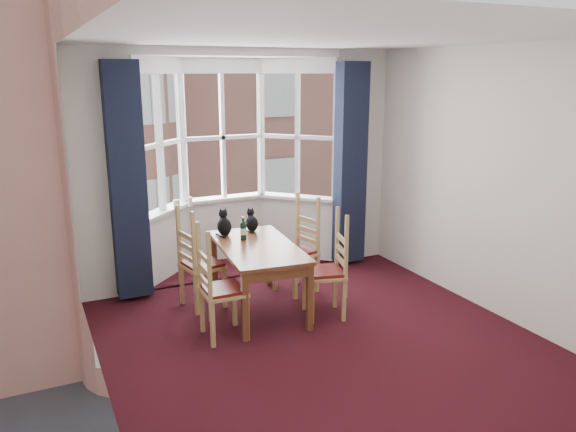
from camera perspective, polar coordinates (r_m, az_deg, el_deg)
floor at (r=5.40m, az=4.55°, el=-13.48°), size 4.50×4.50×0.00m
ceiling at (r=4.78m, az=5.25°, el=17.70°), size 4.50×4.50×0.00m
wall_left at (r=4.29m, az=-18.94°, el=-1.57°), size 0.00×4.50×4.50m
wall_right at (r=6.14m, az=21.27°, el=2.91°), size 0.00×4.50×4.50m
wall_near at (r=3.25m, az=25.34°, el=-7.28°), size 4.00×0.00×4.00m
wall_back_pier_left at (r=6.51m, az=-18.29°, el=3.78°), size 0.70×0.12×2.80m
wall_back_pier_right at (r=7.63m, az=7.14°, el=5.89°), size 0.70×0.12×2.80m
bay_window at (r=7.37m, az=-5.97°, el=5.61°), size 2.76×0.94×2.80m
curtain_left at (r=6.37m, az=-15.99°, el=3.28°), size 0.38×0.22×2.60m
curtain_right at (r=7.37m, az=6.36°, el=5.21°), size 0.38×0.22×2.60m
dining_table at (r=6.01m, az=-3.09°, el=-3.77°), size 0.90×1.50×0.74m
chair_left_near at (r=5.47m, az=-7.51°, el=-7.71°), size 0.41×0.43×0.92m
chair_left_far at (r=6.18m, az=-9.45°, el=-5.13°), size 0.47×0.49×0.92m
chair_right_near at (r=5.95m, az=4.56°, el=-5.77°), size 0.50×0.51×0.92m
chair_right_far at (r=6.62m, az=1.42°, el=-3.60°), size 0.49×0.51×0.92m
cat_left at (r=6.35m, az=-6.50°, el=-0.91°), size 0.19×0.24×0.30m
cat_right at (r=6.49m, az=-3.71°, el=-0.62°), size 0.17×0.21×0.27m
wine_bottle at (r=6.14m, az=-4.56°, el=-1.41°), size 0.07×0.07×0.26m
candle_tall at (r=7.10m, az=-11.35°, el=1.16°), size 0.06×0.06×0.11m
candle_short at (r=7.13m, az=-11.15°, el=1.22°), size 0.06×0.06×0.11m
candle_extra at (r=7.19m, az=-9.91°, el=1.44°), size 0.05×0.05×0.12m
street at (r=37.43m, az=-20.98°, el=0.36°), size 80.00×80.00×0.00m
tenement_building at (r=18.31m, az=-18.10°, el=10.89°), size 18.40×7.80×15.20m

